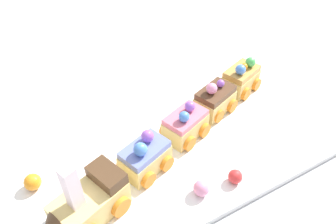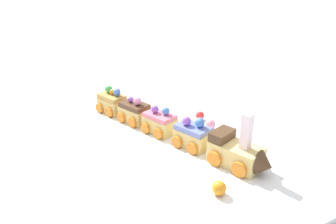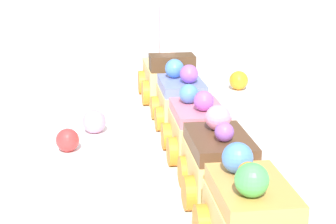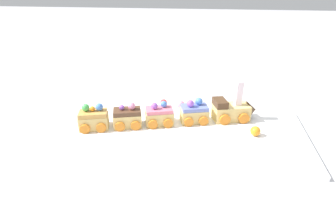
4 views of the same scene
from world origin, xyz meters
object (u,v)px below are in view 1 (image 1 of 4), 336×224
(cake_car_chocolate, at_px, (215,100))
(gumball_pink, at_px, (201,188))
(gumball_orange, at_px, (33,182))
(gumball_red, at_px, (235,177))
(cake_train_locomotive, at_px, (84,206))
(cake_car_blueberry, at_px, (145,157))
(cake_car_strawberry, at_px, (185,125))
(cake_car_caramel, at_px, (241,79))

(cake_car_chocolate, height_order, gumball_pink, cake_car_chocolate)
(gumball_orange, height_order, gumball_pink, gumball_orange)
(gumball_red, bearing_deg, cake_train_locomotive, -13.12)
(cake_train_locomotive, xyz_separation_m, gumball_orange, (0.06, -0.09, -0.02))
(cake_car_blueberry, relative_size, gumball_orange, 3.38)
(gumball_orange, bearing_deg, gumball_pink, 148.42)
(cake_car_strawberry, bearing_deg, cake_car_caramel, 179.90)
(cake_train_locomotive, bearing_deg, cake_car_caramel, 179.93)
(cake_car_blueberry, xyz_separation_m, cake_car_caramel, (-0.27, -0.10, 0.00))
(cake_train_locomotive, height_order, gumball_red, cake_train_locomotive)
(gumball_orange, bearing_deg, cake_car_strawberry, 176.43)
(cake_car_strawberry, relative_size, gumball_red, 3.90)
(cake_car_caramel, height_order, gumball_orange, cake_car_caramel)
(cake_train_locomotive, bearing_deg, cake_car_blueberry, 179.98)
(gumball_red, bearing_deg, cake_car_caramel, -130.21)
(cake_train_locomotive, relative_size, cake_car_strawberry, 1.58)
(gumball_red, bearing_deg, cake_car_strawberry, -83.31)
(cake_car_chocolate, bearing_deg, gumball_red, 46.48)
(cake_car_chocolate, bearing_deg, cake_car_blueberry, 0.03)
(gumball_orange, distance_m, gumball_pink, 0.26)
(cake_train_locomotive, distance_m, cake_car_strawberry, 0.23)
(cake_car_strawberry, relative_size, cake_car_chocolate, 1.00)
(cake_car_chocolate, distance_m, gumball_red, 0.17)
(gumball_red, height_order, gumball_pink, gumball_pink)
(gumball_red, xyz_separation_m, gumball_pink, (0.06, -0.01, 0.00))
(cake_train_locomotive, height_order, cake_car_caramel, cake_train_locomotive)
(cake_car_caramel, bearing_deg, gumball_pink, 20.25)
(cake_car_blueberry, distance_m, cake_car_chocolate, 0.19)
(cake_car_chocolate, distance_m, cake_car_caramel, 0.09)
(cake_train_locomotive, bearing_deg, cake_car_strawberry, 179.96)
(cake_train_locomotive, distance_m, cake_car_caramel, 0.41)
(gumball_red, relative_size, gumball_orange, 0.87)
(cake_train_locomotive, bearing_deg, gumball_pink, 145.35)
(gumball_pink, bearing_deg, cake_car_blueberry, -58.48)
(cake_car_strawberry, distance_m, gumball_orange, 0.27)
(cake_train_locomotive, xyz_separation_m, cake_car_strawberry, (-0.21, -0.07, -0.00))
(cake_car_caramel, xyz_separation_m, gumball_red, (0.16, 0.19, -0.02))
(cake_car_strawberry, relative_size, gumball_pink, 3.52)
(cake_car_caramel, height_order, gumball_red, cake_car_caramel)
(cake_train_locomotive, relative_size, gumball_orange, 5.33)
(cake_train_locomotive, bearing_deg, gumball_red, 147.47)
(cake_car_blueberry, bearing_deg, gumball_pink, 102.10)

